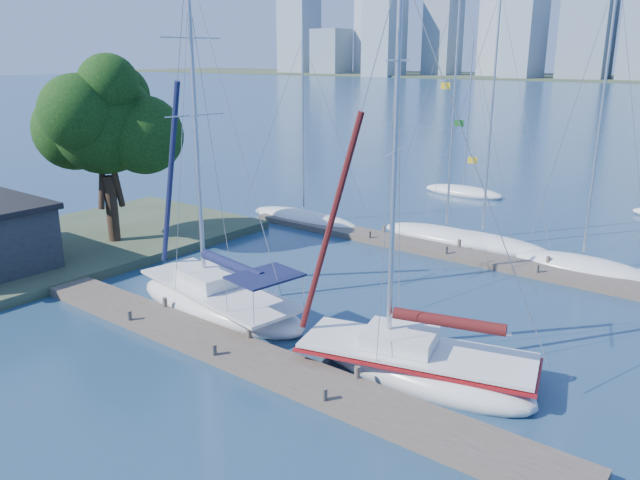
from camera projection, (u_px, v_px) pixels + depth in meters
The scene contains 12 objects.
ground at pixel (233, 356), 23.20m from camera, with size 700.00×700.00×0.00m, color #162848.
near_dock at pixel (232, 351), 23.15m from camera, with size 26.00×2.00×0.40m, color #473D34.
far_dock at pixel (469, 257), 34.07m from camera, with size 30.00×1.80×0.36m, color #473D34.
shore at pixel (60, 248), 35.42m from camera, with size 12.00×22.00×0.50m, color #38472D.
tree at pixel (103, 120), 33.96m from camera, with size 8.05×7.35×10.89m.
sailboat_navy at pixel (218, 287), 26.94m from camera, with size 9.75×4.59×14.98m.
sailboat_maroon at pixel (416, 347), 21.49m from camera, with size 9.07×4.98×13.90m.
bg_boat_0 at pixel (304, 218), 41.76m from camera, with size 8.97×4.88×12.13m.
bg_boat_1 at pixel (446, 236), 37.51m from camera, with size 8.48×2.97×15.45m.
bg_boat_2 at pixel (482, 242), 36.44m from camera, with size 8.58×3.66×14.36m.
bg_boat_3 at pixel (582, 266), 32.11m from camera, with size 7.38×4.91×14.94m.
bg_boat_6 at pixel (463, 191), 50.07m from camera, with size 6.92×4.44×12.11m.
Camera 1 is at (15.49, -14.58, 10.73)m, focal length 35.00 mm.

